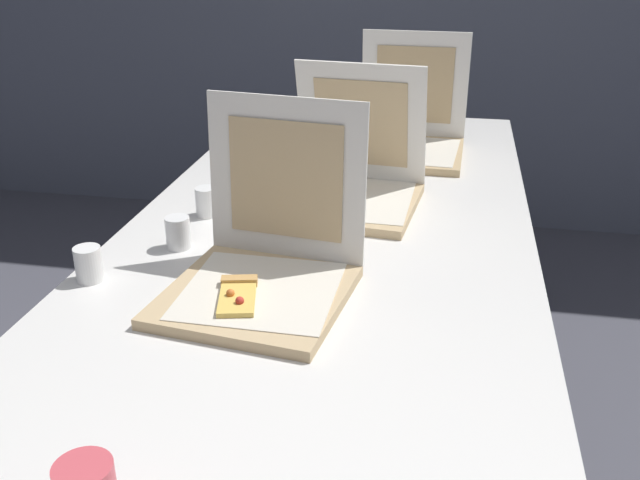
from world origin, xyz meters
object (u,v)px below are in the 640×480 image
Objects in this scene: pizza_box_back at (409,137)px; cup_white_near_center at (178,233)px; cup_white_near_left at (89,264)px; pizza_box_front at (262,268)px; cup_white_far at (254,172)px; cup_white_mid at (207,202)px; pizza_box_middle at (351,184)px; table at (325,250)px.

pizza_box_back reaches higher than cup_white_near_center.
cup_white_near_left and cup_white_near_center have the same top height.
pizza_box_front reaches higher than cup_white_near_center.
pizza_box_front is 5.43× the size of cup_white_far.
pizza_box_middle is at bearing 23.79° from cup_white_mid.
pizza_box_back is at bearing 59.94° from cup_white_near_left.
pizza_box_front is 5.43× the size of cup_white_near_left.
cup_white_far is (-0.18, 0.60, -0.02)m from pizza_box_front.
cup_white_near_left is at bearing -170.06° from pizza_box_front.
pizza_box_back is 1.14m from cup_white_near_left.
cup_white_near_center is (0.12, 0.18, 0.00)m from cup_white_near_left.
table is 6.14× the size of pizza_box_middle.
pizza_box_front is (-0.07, -0.31, 0.10)m from table.
cup_white_near_left is 0.22m from cup_white_near_center.
pizza_box_front is 0.63m from cup_white_far.
cup_white_mid is at bearing 169.98° from table.
cup_white_near_center reaches higher than table.
pizza_box_front is 0.99m from pizza_box_back.
pizza_box_middle is at bearing 86.37° from pizza_box_front.
cup_white_near_center is at bearing -97.28° from cup_white_far.
table is 0.54m from cup_white_near_left.
cup_white_far is at bearing 114.37° from pizza_box_front.
pizza_box_front reaches higher than cup_white_far.
cup_white_near_left is at bearing -107.76° from cup_white_mid.
pizza_box_front reaches higher than table.
pizza_box_front is 0.52m from pizza_box_middle.
cup_white_mid is (-0.05, -0.24, 0.00)m from cup_white_far.
cup_white_near_center is 0.19m from cup_white_mid.
pizza_box_middle is 0.47m from pizza_box_back.
table is at bearing -10.02° from cup_white_mid.
pizza_box_middle is at bearing 45.21° from cup_white_near_center.
pizza_box_front is 1.10× the size of pizza_box_back.
table is 6.38× the size of pizza_box_back.
pizza_box_front reaches higher than pizza_box_middle.
table is 0.32m from cup_white_mid.
table is 0.40m from cup_white_far.
cup_white_near_center and cup_white_mid have the same top height.
cup_white_mid is at bearing -150.43° from pizza_box_middle.
table is 0.33m from pizza_box_front.
cup_white_mid is (0.00, 0.19, 0.00)m from cup_white_near_center.
pizza_box_back is at bearing 53.56° from cup_white_mid.
cup_white_near_left reaches higher than table.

